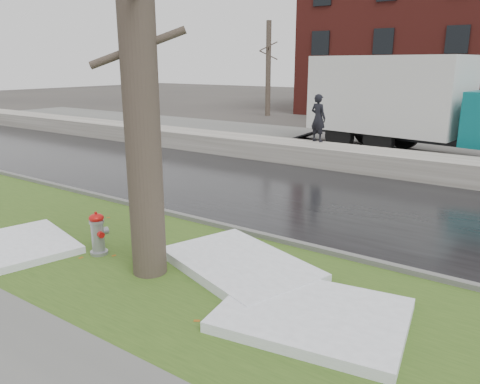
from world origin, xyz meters
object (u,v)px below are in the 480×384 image
Objects in this scene: tree at (138,53)px; box_truck at (417,103)px; fire_hydrant at (98,232)px; worker at (318,118)px.

box_truck is (0.64, 14.27, -1.71)m from tree.
fire_hydrant is 10.97m from worker.
tree is 0.62× the size of box_truck.
tree is 11.29m from worker.
box_truck is at bearing 87.43° from tree.
tree is 4.17× the size of worker.
box_truck reaches higher than fire_hydrant.
box_truck reaches higher than worker.
worker is (-2.69, -3.37, -0.45)m from box_truck.
worker is at bearing 100.67° from tree.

